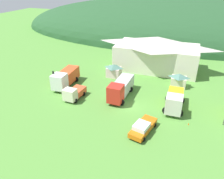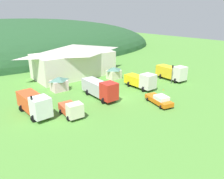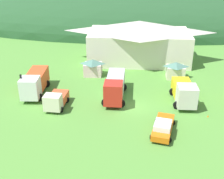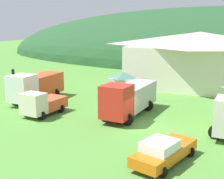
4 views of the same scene
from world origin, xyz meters
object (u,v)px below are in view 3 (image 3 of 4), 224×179
object	(u,v)px
depot_building	(139,41)
play_shed_cream	(176,70)
light_truck_cream	(56,100)
crane_truck_red	(115,86)
traffic_light_west	(22,85)
flatbed_truck_yellow	(184,92)
service_pickup_orange	(163,127)
play_shed_pink	(93,67)
heavy_rig_white	(35,82)
traffic_cone_near_pickup	(208,117)

from	to	relation	value
depot_building	play_shed_cream	bearing A→B (deg)	-53.55
depot_building	light_truck_cream	bearing A→B (deg)	-120.06
crane_truck_red	traffic_light_west	xyz separation A→B (m)	(-12.58, -1.70, 0.63)
play_shed_cream	flatbed_truck_yellow	world-z (taller)	flatbed_truck_yellow
light_truck_cream	flatbed_truck_yellow	distance (m)	17.22
depot_building	play_shed_cream	size ratio (longest dim) A/B	6.38
crane_truck_red	service_pickup_orange	world-z (taller)	crane_truck_red
traffic_light_west	play_shed_pink	bearing A→B (deg)	49.16
play_shed_cream	crane_truck_red	world-z (taller)	crane_truck_red
traffic_light_west	crane_truck_red	bearing A→B (deg)	7.68
light_truck_cream	traffic_light_west	world-z (taller)	traffic_light_west
play_shed_pink	service_pickup_orange	distance (m)	19.46
play_shed_cream	flatbed_truck_yellow	xyz separation A→B (m)	(-0.01, -8.80, 0.27)
traffic_light_west	play_shed_cream	bearing A→B (deg)	23.38
light_truck_cream	traffic_light_west	bearing A→B (deg)	-105.37
play_shed_pink	crane_truck_red	world-z (taller)	crane_truck_red
heavy_rig_white	light_truck_cream	distance (m)	5.72
play_shed_cream	crane_truck_red	distance (m)	12.27
flatbed_truck_yellow	traffic_light_west	size ratio (longest dim) A/B	1.74
flatbed_truck_yellow	traffic_cone_near_pickup	xyz separation A→B (m)	(2.56, -3.57, -1.67)
light_truck_cream	service_pickup_orange	xyz separation A→B (m)	(13.57, -5.06, -0.35)
service_pickup_orange	traffic_cone_near_pickup	distance (m)	7.26
depot_building	play_shed_pink	xyz separation A→B (m)	(-7.66, -7.69, -2.46)
play_shed_pink	light_truck_cream	xyz separation A→B (m)	(-3.48, -11.58, -0.26)
play_shed_pink	traffic_light_west	xyz separation A→B (m)	(-8.48, -9.80, 0.98)
crane_truck_red	traffic_light_west	distance (m)	12.71
depot_building	flatbed_truck_yellow	bearing A→B (deg)	-70.68
depot_building	service_pickup_orange	world-z (taller)	depot_building
flatbed_truck_yellow	play_shed_cream	bearing A→B (deg)	179.27
depot_building	light_truck_cream	distance (m)	22.42
depot_building	play_shed_pink	bearing A→B (deg)	-134.92
play_shed_pink	service_pickup_orange	world-z (taller)	play_shed_pink
play_shed_cream	service_pickup_orange	size ratio (longest dim) A/B	0.54
play_shed_pink	traffic_light_west	world-z (taller)	traffic_light_west
play_shed_pink	flatbed_truck_yellow	xyz separation A→B (m)	(13.55, -9.09, 0.23)
flatbed_truck_yellow	heavy_rig_white	bearing A→B (deg)	-94.92
traffic_light_west	depot_building	bearing A→B (deg)	47.30
play_shed_pink	traffic_light_west	size ratio (longest dim) A/B	0.80
play_shed_cream	light_truck_cream	distance (m)	20.44
service_pickup_orange	traffic_cone_near_pickup	xyz separation A→B (m)	(6.02, 3.97, -0.83)
traffic_cone_near_pickup	depot_building	bearing A→B (deg)	112.53
play_shed_cream	light_truck_cream	bearing A→B (deg)	-146.46
light_truck_cream	flatbed_truck_yellow	bearing A→B (deg)	102.48
depot_building	crane_truck_red	distance (m)	16.33
service_pickup_orange	traffic_cone_near_pickup	size ratio (longest dim) A/B	8.91
play_shed_cream	traffic_light_west	xyz separation A→B (m)	(-22.03, -9.52, 1.02)
heavy_rig_white	crane_truck_red	world-z (taller)	crane_truck_red
crane_truck_red	traffic_cone_near_pickup	xyz separation A→B (m)	(12.00, -4.55, -1.79)
heavy_rig_white	crane_truck_red	bearing A→B (deg)	84.21
play_shed_pink	heavy_rig_white	size ratio (longest dim) A/B	0.41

